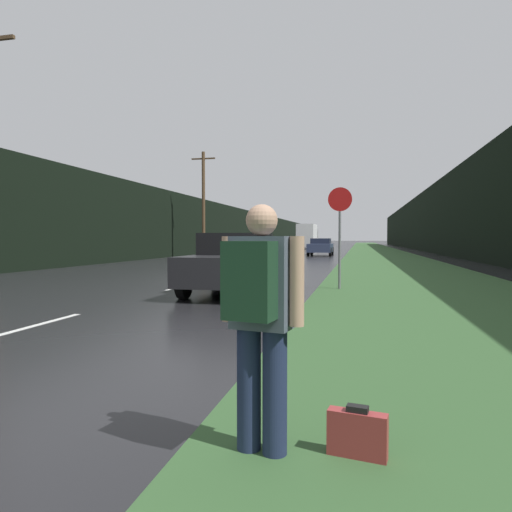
# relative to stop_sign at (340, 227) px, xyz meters

# --- Properties ---
(grass_verge) EXTENTS (6.00, 240.00, 0.02)m
(grass_verge) POSITION_rel_stop_sign_xyz_m (2.38, 27.74, -1.71)
(grass_verge) COLOR #33562D
(grass_verge) RESTS_ON ground_plane
(lane_stripe_b) EXTENTS (0.12, 3.00, 0.01)m
(lane_stripe_b) POSITION_rel_stop_sign_xyz_m (-4.60, -6.82, -1.72)
(lane_stripe_b) COLOR silver
(lane_stripe_b) RESTS_ON ground_plane
(lane_stripe_c) EXTENTS (0.12, 3.00, 0.01)m
(lane_stripe_c) POSITION_rel_stop_sign_xyz_m (-4.60, 0.18, -1.72)
(lane_stripe_c) COLOR silver
(lane_stripe_c) RESTS_ON ground_plane
(lane_stripe_d) EXTENTS (0.12, 3.00, 0.01)m
(lane_stripe_d) POSITION_rel_stop_sign_xyz_m (-4.60, 7.18, -1.72)
(lane_stripe_d) COLOR silver
(lane_stripe_d) RESTS_ON ground_plane
(lane_stripe_e) EXTENTS (0.12, 3.00, 0.01)m
(lane_stripe_e) POSITION_rel_stop_sign_xyz_m (-4.60, 14.18, -1.72)
(lane_stripe_e) COLOR silver
(lane_stripe_e) RESTS_ON ground_plane
(treeline_far_side) EXTENTS (2.00, 140.00, 5.07)m
(treeline_far_side) POSITION_rel_stop_sign_xyz_m (-14.58, 37.74, 0.81)
(treeline_far_side) COLOR black
(treeline_far_side) RESTS_ON ground_plane
(treeline_near_side) EXTENTS (2.00, 140.00, 6.68)m
(treeline_near_side) POSITION_rel_stop_sign_xyz_m (8.38, 37.74, 1.61)
(treeline_near_side) COLOR black
(treeline_near_side) RESTS_ON ground_plane
(utility_pole_far) EXTENTS (1.80, 0.24, 7.78)m
(utility_pole_far) POSITION_rel_stop_sign_xyz_m (-10.70, 19.14, 2.30)
(utility_pole_far) COLOR #4C3823
(utility_pole_far) RESTS_ON ground_plane
(stop_sign) EXTENTS (0.66, 0.07, 2.83)m
(stop_sign) POSITION_rel_stop_sign_xyz_m (0.00, 0.00, 0.00)
(stop_sign) COLOR slate
(stop_sign) RESTS_ON ground_plane
(hitchhiker_with_backpack) EXTENTS (0.56, 0.45, 1.64)m
(hitchhiker_with_backpack) POSITION_rel_stop_sign_xyz_m (-0.09, -10.01, -0.78)
(hitchhiker_with_backpack) COLOR #1E2847
(hitchhiker_with_backpack) RESTS_ON ground_plane
(suitcase) EXTENTS (0.39, 0.16, 0.35)m
(suitcase) POSITION_rel_stop_sign_xyz_m (0.53, -9.91, -1.56)
(suitcase) COLOR #9E3333
(suitcase) RESTS_ON ground_plane
(car_passing_near) EXTENTS (1.95, 4.29, 1.55)m
(car_passing_near) POSITION_rel_stop_sign_xyz_m (-2.61, -1.46, -0.94)
(car_passing_near) COLOR black
(car_passing_near) RESTS_ON ground_plane
(car_passing_far) EXTENTS (1.96, 4.54, 1.43)m
(car_passing_far) POSITION_rel_stop_sign_xyz_m (-2.61, 25.25, -0.98)
(car_passing_far) COLOR #2D3856
(car_passing_far) RESTS_ON ground_plane
(delivery_truck) EXTENTS (2.47, 7.90, 3.39)m
(delivery_truck) POSITION_rel_stop_sign_xyz_m (-6.59, 51.23, 0.08)
(delivery_truck) COLOR gray
(delivery_truck) RESTS_ON ground_plane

